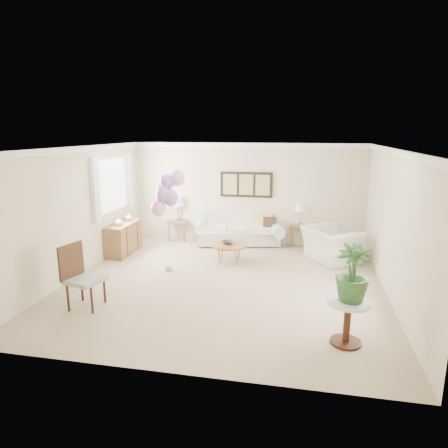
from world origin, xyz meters
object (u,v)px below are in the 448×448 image
sofa (239,231)px  coffee_table (229,245)px  accent_chair (81,275)px  balloon_cluster (167,192)px  armchair (331,244)px

sofa → coffee_table: (0.04, -1.56, 0.04)m
accent_chair → balloon_cluster: 2.43m
coffee_table → balloon_cluster: balloon_cluster is taller
coffee_table → accent_chair: size_ratio=0.75×
coffee_table → armchair: armchair is taller
coffee_table → accent_chair: (-1.99, -2.81, 0.18)m
accent_chair → balloon_cluster: size_ratio=0.51×
sofa → coffee_table: bearing=-88.6°
sofa → accent_chair: size_ratio=2.29×
armchair → balloon_cluster: bearing=80.3°
coffee_table → balloon_cluster: bearing=-144.6°
sofa → armchair: size_ratio=2.12×
sofa → accent_chair: bearing=-114.1°
sofa → balloon_cluster: bearing=-115.0°
coffee_table → accent_chair: bearing=-125.3°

